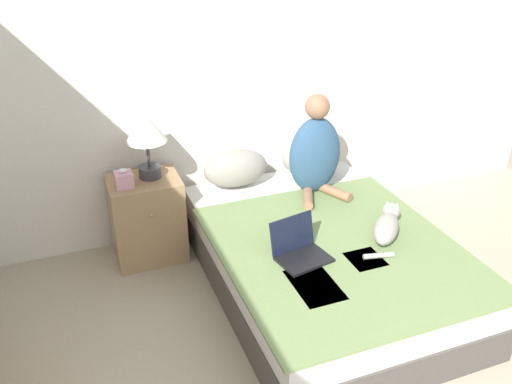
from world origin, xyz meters
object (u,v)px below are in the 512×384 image
object	(u,v)px
bed	(323,261)
laptop_open	(300,250)
cat_tabby	(387,226)
person_sitting	(315,153)
nightstand	(147,218)
tissue_box	(124,179)
pillow_far	(312,156)
pillow_near	(236,168)
table_lamp	(146,133)

from	to	relation	value
bed	laptop_open	distance (m)	0.44
cat_tabby	person_sitting	bearing A→B (deg)	53.98
bed	cat_tabby	distance (m)	0.50
person_sitting	nightstand	distance (m)	1.34
bed	tissue_box	bearing A→B (deg)	147.12
pillow_far	tissue_box	xyz separation A→B (m)	(-1.50, -0.11, 0.11)
laptop_open	cat_tabby	bearing A→B (deg)	-9.92
pillow_near	laptop_open	distance (m)	1.08
bed	table_lamp	bearing A→B (deg)	138.97
person_sitting	laptop_open	world-z (taller)	person_sitting
bed	cat_tabby	bearing A→B (deg)	-27.53
pillow_near	nightstand	size ratio (longest dim) A/B	0.78
pillow_near	nightstand	world-z (taller)	pillow_near
cat_tabby	laptop_open	world-z (taller)	laptop_open
nightstand	table_lamp	xyz separation A→B (m)	(0.06, 0.02, 0.67)
bed	person_sitting	bearing A→B (deg)	71.05
nightstand	table_lamp	bearing A→B (deg)	21.51
table_lamp	nightstand	bearing A→B (deg)	-158.49
person_sitting	nightstand	world-z (taller)	person_sitting
tissue_box	bed	bearing A→B (deg)	-32.88
person_sitting	nightstand	bearing A→B (deg)	168.12
person_sitting	tissue_box	bearing A→B (deg)	172.10
nightstand	tissue_box	bearing A→B (deg)	-154.00
table_lamp	laptop_open	bearing A→B (deg)	-56.14
bed	tissue_box	size ratio (longest dim) A/B	14.79
nightstand	table_lamp	size ratio (longest dim) A/B	1.35
laptop_open	bed	bearing A→B (deg)	24.11
person_sitting	tissue_box	distance (m)	1.39
person_sitting	nightstand	xyz separation A→B (m)	(-1.24, 0.26, -0.45)
pillow_near	tissue_box	size ratio (longest dim) A/B	3.60
pillow_near	laptop_open	bearing A→B (deg)	-87.53
bed	pillow_near	size ratio (longest dim) A/B	4.10
cat_tabby	tissue_box	xyz separation A→B (m)	(-1.53, 0.95, 0.17)
pillow_far	table_lamp	distance (m)	1.36
pillow_far	cat_tabby	size ratio (longest dim) A/B	1.13
pillow_near	pillow_far	bearing A→B (deg)	0.00
bed	person_sitting	world-z (taller)	person_sitting
pillow_near	tissue_box	distance (m)	0.87
pillow_far	cat_tabby	distance (m)	1.06
pillow_near	cat_tabby	world-z (taller)	pillow_near
laptop_open	table_lamp	bearing A→B (deg)	112.90
pillow_far	pillow_near	bearing A→B (deg)	180.00
cat_tabby	pillow_far	bearing A→B (deg)	43.82
table_lamp	tissue_box	xyz separation A→B (m)	(-0.20, -0.09, -0.28)
tissue_box	pillow_far	bearing A→B (deg)	4.30
person_sitting	cat_tabby	distance (m)	0.81
pillow_far	laptop_open	world-z (taller)	pillow_far
laptop_open	person_sitting	bearing A→B (deg)	47.31
laptop_open	tissue_box	xyz separation A→B (m)	(-0.90, 0.96, 0.20)
bed	nightstand	distance (m)	1.33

